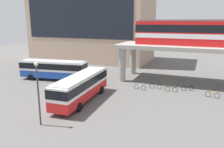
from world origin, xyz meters
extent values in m
plane|color=#605E5B|center=(0.00, 10.00, 0.00)|extent=(120.00, 120.00, 0.00)
cube|color=tan|center=(-11.99, 30.49, 10.69)|extent=(28.58, 14.46, 21.38)
cube|color=black|center=(-11.99, 23.21, 11.76)|extent=(25.72, 0.10, 11.97)
cube|color=#9E9B93|center=(14.63, 15.80, 5.60)|extent=(27.06, 7.40, 0.60)
cylinder|color=#9E9B93|center=(2.31, 12.90, 2.65)|extent=(1.10, 1.10, 5.30)
cylinder|color=#9E9B93|center=(2.31, 18.70, 2.65)|extent=(1.10, 1.10, 5.30)
cube|color=red|center=(16.26, 15.80, 7.70)|extent=(24.58, 2.90, 3.60)
cube|color=silver|center=(16.26, 15.80, 7.34)|extent=(24.64, 2.96, 0.70)
cube|color=black|center=(16.26, 15.80, 8.42)|extent=(24.64, 2.96, 1.10)
cube|color=slate|center=(16.26, 15.80, 9.62)|extent=(23.60, 2.61, 0.24)
cube|color=red|center=(0.91, 2.23, 1.05)|extent=(3.21, 11.14, 1.10)
cube|color=white|center=(0.91, 2.23, 2.35)|extent=(3.21, 11.14, 1.50)
cube|color=black|center=(0.91, 2.23, 2.43)|extent=(3.25, 11.18, 0.96)
cube|color=silver|center=(0.91, 2.23, 3.16)|extent=(3.05, 10.58, 0.12)
cylinder|color=black|center=(-0.57, 5.66, 0.50)|extent=(0.34, 1.02, 1.00)
cylinder|color=black|center=(1.93, 5.83, 0.50)|extent=(0.34, 1.02, 1.00)
cylinder|color=black|center=(-0.14, -0.92, 0.50)|extent=(0.34, 1.02, 1.00)
cylinder|color=black|center=(2.36, -0.76, 0.50)|extent=(0.34, 1.02, 1.00)
cube|color=#1E4CB2|center=(-8.42, 9.29, 1.05)|extent=(11.25, 4.10, 1.10)
cube|color=silver|center=(-8.42, 9.29, 2.35)|extent=(11.25, 4.10, 1.50)
cube|color=black|center=(-8.42, 9.29, 2.43)|extent=(11.29, 4.14, 0.96)
cube|color=silver|center=(-8.42, 9.29, 3.16)|extent=(10.69, 3.89, 0.12)
cylinder|color=black|center=(-11.72, 7.54, 0.50)|extent=(1.03, 0.42, 1.00)
cylinder|color=black|center=(-12.09, 10.01, 0.50)|extent=(1.03, 0.42, 1.00)
cylinder|color=black|center=(-5.19, 8.51, 0.50)|extent=(1.03, 0.42, 1.00)
cylinder|color=black|center=(-5.56, 10.99, 0.50)|extent=(1.03, 0.42, 1.00)
torus|color=black|center=(8.79, 10.71, 0.34)|extent=(0.74, 0.11, 0.74)
torus|color=black|center=(7.74, 10.65, 0.34)|extent=(0.74, 0.11, 0.74)
cylinder|color=#1E3FA5|center=(8.26, 10.68, 0.62)|extent=(1.05, 0.12, 0.05)
cylinder|color=#1E3FA5|center=(7.74, 10.65, 0.64)|extent=(0.04, 0.04, 0.55)
cylinder|color=#1E3FA5|center=(8.79, 10.71, 0.69)|extent=(0.04, 0.04, 0.65)
torus|color=black|center=(6.78, 9.38, 0.34)|extent=(0.74, 0.19, 0.74)
torus|color=black|center=(5.74, 9.56, 0.34)|extent=(0.74, 0.19, 0.74)
cylinder|color=silver|center=(6.26, 9.47, 0.62)|extent=(1.04, 0.23, 0.05)
cylinder|color=silver|center=(5.74, 9.56, 0.64)|extent=(0.04, 0.04, 0.55)
cylinder|color=silver|center=(6.78, 9.38, 0.69)|extent=(0.04, 0.04, 0.65)
torus|color=black|center=(16.29, 9.58, 0.34)|extent=(0.74, 0.16, 0.74)
torus|color=black|center=(15.25, 9.72, 0.34)|extent=(0.74, 0.16, 0.74)
cylinder|color=orange|center=(15.77, 9.65, 0.62)|extent=(1.05, 0.19, 0.05)
cylinder|color=orange|center=(15.25, 9.72, 0.64)|extent=(0.04, 0.04, 0.55)
cylinder|color=orange|center=(16.29, 9.58, 0.69)|extent=(0.04, 0.04, 0.65)
torus|color=black|center=(11.04, 10.16, 0.34)|extent=(0.74, 0.09, 0.74)
torus|color=black|center=(9.99, 10.11, 0.34)|extent=(0.74, 0.09, 0.74)
cylinder|color=#1E7F33|center=(10.51, 10.13, 0.62)|extent=(1.05, 0.10, 0.05)
cylinder|color=#1E7F33|center=(9.99, 10.11, 0.64)|extent=(0.04, 0.04, 0.55)
cylinder|color=#1E7F33|center=(11.04, 10.16, 0.69)|extent=(0.04, 0.04, 0.65)
torus|color=black|center=(13.07, 11.73, 0.34)|extent=(0.71, 0.32, 0.74)
torus|color=black|center=(12.08, 11.36, 0.34)|extent=(0.71, 0.32, 0.74)
cylinder|color=black|center=(12.57, 11.54, 0.62)|extent=(1.00, 0.42, 0.05)
cylinder|color=black|center=(12.08, 11.36, 0.64)|extent=(0.04, 0.04, 0.55)
cylinder|color=black|center=(13.07, 11.73, 0.69)|extent=(0.04, 0.04, 0.65)
cylinder|color=#3F3F44|center=(0.62, -4.96, 2.84)|extent=(0.16, 0.16, 5.69)
sphere|color=silver|center=(0.62, -4.96, 5.84)|extent=(0.36, 0.36, 0.36)
camera|label=1|loc=(14.21, -20.37, 9.54)|focal=35.94mm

